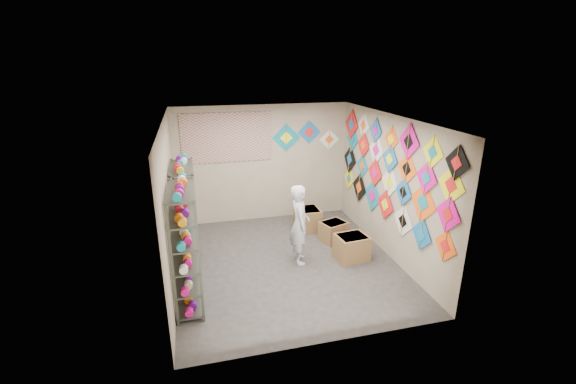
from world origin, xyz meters
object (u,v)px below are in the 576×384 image
object	(u,v)px
shelf_rack_back	(186,216)
shopkeeper	(300,224)
carton_a	(352,247)
carton_c	(308,219)
shelf_rack_front	(186,248)
carton_b	(333,231)

from	to	relation	value
shelf_rack_back	shopkeeper	size ratio (longest dim) A/B	1.25
carton_a	carton_c	size ratio (longest dim) A/B	1.03
shopkeeper	carton_a	world-z (taller)	shopkeeper
shelf_rack_back	shopkeeper	world-z (taller)	shelf_rack_back
shelf_rack_back	carton_a	world-z (taller)	shelf_rack_back
shelf_rack_back	carton_c	xyz separation A→B (m)	(2.60, 0.89, -0.70)
shelf_rack_back	shopkeeper	distance (m)	2.08
shelf_rack_front	carton_c	bearing A→B (deg)	40.12
shopkeeper	carton_c	distance (m)	1.55
carton_c	shelf_rack_back	bearing A→B (deg)	-161.12
carton_a	shelf_rack_back	bearing A→B (deg)	162.14
shopkeeper	carton_c	bearing A→B (deg)	-15.69
shelf_rack_front	shopkeeper	xyz separation A→B (m)	(2.02, 0.84, -0.19)
carton_a	carton_c	distance (m)	1.57
carton_b	shelf_rack_back	bearing A→B (deg)	164.69
shelf_rack_back	carton_c	size ratio (longest dim) A/B	3.35
shelf_rack_back	shopkeeper	bearing A→B (deg)	-12.68
shopkeeper	carton_c	size ratio (longest dim) A/B	2.68
carton_a	shopkeeper	bearing A→B (deg)	164.19
shelf_rack_back	carton_c	world-z (taller)	shelf_rack_back
shelf_rack_front	carton_a	world-z (taller)	shelf_rack_front
carton_b	carton_c	bearing A→B (deg)	98.73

